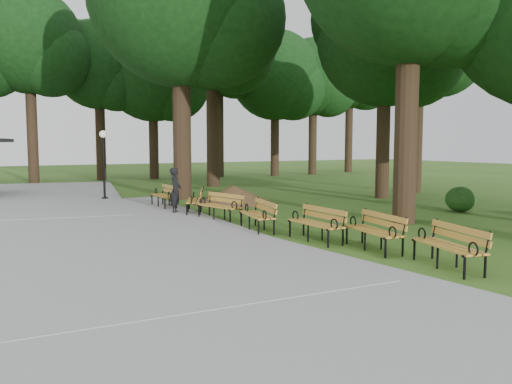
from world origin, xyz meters
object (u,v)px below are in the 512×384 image
bench_2 (315,224)px  bench_4 (219,206)px  bench_5 (194,201)px  lawn_tree_1 (385,39)px  lamp_post (103,150)px  lawn_tree_4 (212,37)px  bench_0 (448,246)px  dirt_mound (233,194)px  lawn_tree_5 (420,38)px  bench_6 (164,196)px  bench_1 (373,231)px  person (176,190)px  bench_3 (257,215)px

bench_2 → bench_4: (-0.64, 4.43, 0.00)m
bench_5 → lawn_tree_1: 11.48m
bench_4 → lamp_post: bearing=-179.9°
bench_5 → lawn_tree_4: size_ratio=0.16×
bench_0 → lawn_tree_1: size_ratio=0.19×
dirt_mound → bench_4: bearing=-121.8°
lamp_post → dirt_mound: bearing=-43.1°
lawn_tree_1 → lawn_tree_4: (-4.13, 9.44, 1.32)m
lawn_tree_5 → lawn_tree_4: bearing=132.1°
bench_4 → lawn_tree_5: (12.58, 3.83, 7.16)m
dirt_mound → bench_5: bench_5 is taller
bench_2 → bench_5: size_ratio=1.00×
bench_0 → bench_2: 3.63m
bench_6 → lawn_tree_1: bearing=82.3°
lamp_post → dirt_mound: 6.18m
lamp_post → dirt_mound: size_ratio=1.07×
dirt_mound → lawn_tree_4: size_ratio=0.25×
bench_5 → bench_6: size_ratio=1.00×
bench_0 → lamp_post: bearing=-154.9°
bench_1 → bench_6: size_ratio=1.00×
dirt_mound → bench_2: 8.48m
lawn_tree_4 → bench_1: bearing=-102.3°
person → dirt_mound: person is taller
lamp_post → lawn_tree_4: size_ratio=0.26×
bench_5 → lawn_tree_5: size_ratio=0.18×
bench_6 → lawn_tree_5: 14.93m
bench_1 → bench_6: bearing=-161.8°
bench_1 → lawn_tree_5: lawn_tree_5 is taller
lamp_post → bench_4: (1.92, -7.90, -1.74)m
bench_1 → lawn_tree_5: bearing=139.2°
dirt_mound → lawn_tree_4: bearing=71.6°
bench_2 → bench_0: bearing=9.2°
bench_3 → bench_2: bearing=25.2°
person → bench_2: size_ratio=0.85×
person → lawn_tree_1: 11.75m
bench_2 → bench_3: (-0.54, 2.09, 0.00)m
dirt_mound → bench_0: (-1.10, -11.87, 0.06)m
bench_5 → bench_1: bearing=33.2°
bench_1 → bench_5: 8.01m
bench_5 → lawn_tree_4: 13.88m
lamp_post → dirt_mound: (4.31, -4.04, -1.80)m
lamp_post → lawn_tree_1: size_ratio=0.30×
bench_5 → bench_6: same height
bench_4 → bench_5: (-0.09, 1.95, 0.00)m
bench_1 → bench_2: bearing=-151.5°
lawn_tree_4 → bench_6: bearing=-125.1°
bench_4 → lawn_tree_4: lawn_tree_4 is taller
bench_5 → lawn_tree_4: lawn_tree_4 is taller
person → bench_1: person is taller
dirt_mound → bench_4: (-2.40, -3.86, 0.06)m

